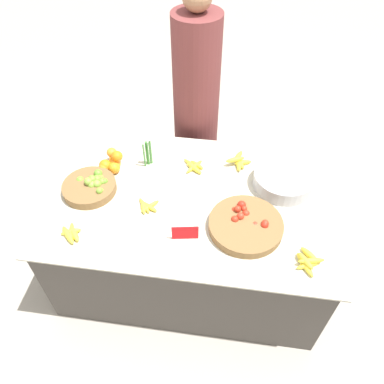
{
  "coord_description": "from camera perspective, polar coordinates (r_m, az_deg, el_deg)",
  "views": [
    {
      "loc": [
        0.22,
        -1.56,
        2.42
      ],
      "look_at": [
        0.0,
        0.0,
        0.76
      ],
      "focal_mm": 35.0,
      "sensor_mm": 36.0,
      "label": 1
    }
  ],
  "objects": [
    {
      "name": "banana_bunch_front_right",
      "position": [
        2.51,
        0.32,
        3.95
      ],
      "size": [
        0.16,
        0.15,
        0.03
      ],
      "color": "yellow",
      "rests_on": "market_table"
    },
    {
      "name": "metal_bowl",
      "position": [
        2.44,
        13.74,
        1.84
      ],
      "size": [
        0.38,
        0.38,
        0.1
      ],
      "color": "#B7B7BF",
      "rests_on": "market_table"
    },
    {
      "name": "banana_bunch_middle_right",
      "position": [
        2.55,
        7.14,
        4.69
      ],
      "size": [
        0.18,
        0.18,
        0.06
      ],
      "color": "yellow",
      "rests_on": "market_table"
    },
    {
      "name": "ground_plane",
      "position": [
        2.89,
        -0.0,
        -10.41
      ],
      "size": [
        12.0,
        12.0,
        0.0
      ],
      "primitive_type": "plane",
      "color": "#ADA599"
    },
    {
      "name": "vendor_person",
      "position": [
        2.92,
        0.63,
        12.38
      ],
      "size": [
        0.34,
        0.34,
        1.69
      ],
      "color": "brown",
      "rests_on": "ground_plane"
    },
    {
      "name": "lime_bowl",
      "position": [
        2.43,
        -15.19,
        0.83
      ],
      "size": [
        0.33,
        0.33,
        0.1
      ],
      "color": "olive",
      "rests_on": "market_table"
    },
    {
      "name": "veg_bundle",
      "position": [
        2.5,
        -6.74,
        5.87
      ],
      "size": [
        0.05,
        0.05,
        0.19
      ],
      "color": "#428438",
      "rests_on": "market_table"
    },
    {
      "name": "banana_bunch_back_center",
      "position": [
        2.23,
        -17.95,
        -6.04
      ],
      "size": [
        0.15,
        0.16,
        0.03
      ],
      "color": "yellow",
      "rests_on": "market_table"
    },
    {
      "name": "price_sign",
      "position": [
        2.09,
        -1.06,
        -6.25
      ],
      "size": [
        0.15,
        0.03,
        0.1
      ],
      "rotation": [
        0.0,
        0.0,
        0.17
      ],
      "color": "red",
      "rests_on": "market_table"
    },
    {
      "name": "banana_bunch_front_left",
      "position": [
        2.1,
        17.28,
        -10.07
      ],
      "size": [
        0.15,
        0.2,
        0.05
      ],
      "color": "yellow",
      "rests_on": "market_table"
    },
    {
      "name": "tomato_basket",
      "position": [
        2.17,
        8.19,
        -4.95
      ],
      "size": [
        0.43,
        0.43,
        0.09
      ],
      "color": "olive",
      "rests_on": "market_table"
    },
    {
      "name": "orange_pile",
      "position": [
        2.54,
        -12.18,
        4.46
      ],
      "size": [
        0.15,
        0.17,
        0.13
      ],
      "color": "orange",
      "rests_on": "market_table"
    },
    {
      "name": "market_table",
      "position": [
        2.6,
        -0.0,
        -6.14
      ],
      "size": [
        1.76,
        1.16,
        0.71
      ],
      "color": "#4C4742",
      "rests_on": "ground_plane"
    },
    {
      "name": "banana_bunch_middle_left",
      "position": [
        2.28,
        -6.9,
        -2.17
      ],
      "size": [
        0.14,
        0.13,
        0.03
      ],
      "color": "yellow",
      "rests_on": "market_table"
    }
  ]
}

